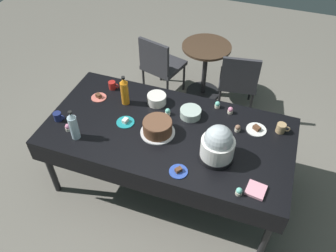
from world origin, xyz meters
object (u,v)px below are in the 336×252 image
maroon_chair_left (160,63)px  potluck_table (168,135)px  cupcake_lemon (238,128)px  cupcake_mint (168,112)px  coffee_mug_tan (281,128)px  coffee_mug_navy (58,116)px  glass_salad_bowl (191,113)px  soda_bottle_orange_juice (125,91)px  maroon_chair_right (238,79)px  coffee_mug_red (112,85)px  cupcake_vanilla (68,127)px  soda_bottle_water (73,126)px  cupcake_cocoa (239,192)px  round_cafe_table (205,61)px  slow_cooker (218,145)px  frosted_layer_cake (158,127)px  dessert_plate_teal (125,122)px  ceramic_snack_bowl (157,99)px  dessert_plate_coral (99,97)px  dessert_plate_cobalt (178,171)px  cupcake_rose (230,110)px  cupcake_berry (217,105)px

maroon_chair_left → potluck_table: bearing=-66.6°
cupcake_lemon → cupcake_mint: (-0.65, -0.00, 0.00)m
coffee_mug_tan → coffee_mug_navy: bearing=-164.8°
glass_salad_bowl → soda_bottle_orange_juice: 0.65m
glass_salad_bowl → maroon_chair_right: maroon_chair_right is taller
coffee_mug_red → coffee_mug_tan: bearing=-2.1°
cupcake_mint → cupcake_vanilla: bearing=-147.2°
glass_salad_bowl → soda_bottle_water: (-0.86, -0.59, 0.10)m
cupcake_cocoa → coffee_mug_tan: 0.81m
soda_bottle_water → maroon_chair_left: soda_bottle_water is taller
cupcake_lemon → cupcake_vanilla: 1.50m
cupcake_lemon → coffee_mug_tan: (0.36, 0.12, 0.01)m
soda_bottle_water → round_cafe_table: soda_bottle_water is taller
coffee_mug_navy → round_cafe_table: bearing=61.8°
slow_cooker → coffee_mug_tan: 0.68m
frosted_layer_cake → slow_cooker: 0.57m
slow_cooker → frosted_layer_cake: bearing=169.0°
soda_bottle_water → coffee_mug_navy: 0.31m
cupcake_lemon → potluck_table: bearing=-161.4°
dessert_plate_teal → soda_bottle_orange_juice: size_ratio=0.53×
potluck_table → dessert_plate_teal: 0.40m
frosted_layer_cake → coffee_mug_tan: 1.08m
cupcake_mint → soda_bottle_orange_juice: 0.45m
potluck_table → ceramic_snack_bowl: (-0.23, 0.31, 0.11)m
dessert_plate_coral → cupcake_vanilla: cupcake_vanilla is taller
dessert_plate_teal → cupcake_vanilla: (-0.44, -0.26, 0.02)m
cupcake_vanilla → round_cafe_table: 2.01m
round_cafe_table → glass_salad_bowl: bearing=-81.9°
dessert_plate_cobalt → round_cafe_table: size_ratio=0.21×
cupcake_mint → maroon_chair_right: 1.25m
soda_bottle_orange_juice → cupcake_lemon: bearing=-1.0°
cupcake_cocoa → dessert_plate_coral: bearing=156.5°
coffee_mug_tan → round_cafe_table: coffee_mug_tan is taller
slow_cooker → glass_salad_bowl: bearing=129.8°
dessert_plate_coral → soda_bottle_water: soda_bottle_water is taller
maroon_chair_left → ceramic_snack_bowl: bearing=-71.1°
glass_salad_bowl → dessert_plate_coral: bearing=-176.9°
glass_salad_bowl → dessert_plate_cobalt: (0.10, -0.66, -0.03)m
slow_cooker → cupcake_rose: size_ratio=4.97×
potluck_table → cupcake_cocoa: 0.86m
cupcake_vanilla → coffee_mug_red: bearing=81.0°
dessert_plate_coral → maroon_chair_right: 1.66m
cupcake_cocoa → maroon_chair_right: size_ratio=0.08×
ceramic_snack_bowl → cupcake_lemon: size_ratio=2.71×
frosted_layer_cake → cupcake_lemon: bearing=21.5°
cupcake_vanilla → coffee_mug_navy: 0.18m
cupcake_berry → frosted_layer_cake: bearing=-129.1°
cupcake_rose → maroon_chair_left: size_ratio=0.08×
potluck_table → coffee_mug_tan: coffee_mug_tan is taller
ceramic_snack_bowl → dessert_plate_teal: 0.39m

